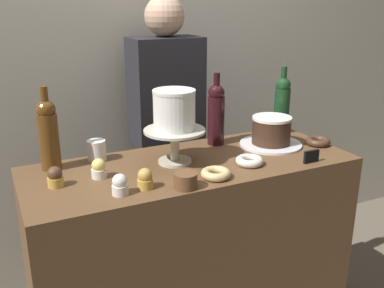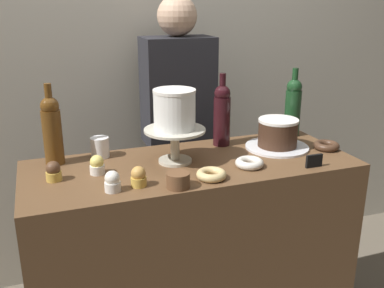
% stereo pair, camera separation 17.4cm
% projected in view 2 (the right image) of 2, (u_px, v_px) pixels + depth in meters
% --- Properties ---
extents(back_wall, '(6.00, 0.05, 2.60)m').
position_uv_depth(back_wall, '(141.00, 52.00, 2.40)').
color(back_wall, '#BCB7A8').
rests_on(back_wall, ground_plane).
extents(display_counter, '(1.33, 0.52, 0.95)m').
position_uv_depth(display_counter, '(192.00, 264.00, 1.91)').
color(display_counter, brown).
rests_on(display_counter, ground_plane).
extents(cake_stand_pedestal, '(0.25, 0.25, 0.14)m').
position_uv_depth(cake_stand_pedestal, '(175.00, 139.00, 1.74)').
color(cake_stand_pedestal, beige).
rests_on(cake_stand_pedestal, display_counter).
extents(white_layer_cake, '(0.17, 0.17, 0.16)m').
position_uv_depth(white_layer_cake, '(174.00, 109.00, 1.70)').
color(white_layer_cake, white).
rests_on(white_layer_cake, cake_stand_pedestal).
extents(silver_serving_platter, '(0.28, 0.28, 0.01)m').
position_uv_depth(silver_serving_platter, '(277.00, 147.00, 1.94)').
color(silver_serving_platter, white).
rests_on(silver_serving_platter, display_counter).
extents(chocolate_round_cake, '(0.17, 0.17, 0.12)m').
position_uv_depth(chocolate_round_cake, '(278.00, 133.00, 1.91)').
color(chocolate_round_cake, '#3D2619').
rests_on(chocolate_round_cake, silver_serving_platter).
extents(wine_bottle_dark_red, '(0.08, 0.08, 0.33)m').
position_uv_depth(wine_bottle_dark_red, '(222.00, 114.00, 1.94)').
color(wine_bottle_dark_red, black).
rests_on(wine_bottle_dark_red, display_counter).
extents(wine_bottle_amber, '(0.08, 0.08, 0.33)m').
position_uv_depth(wine_bottle_amber, '(52.00, 129.00, 1.71)').
color(wine_bottle_amber, '#5B3814').
rests_on(wine_bottle_amber, display_counter).
extents(wine_bottle_green, '(0.08, 0.08, 0.33)m').
position_uv_depth(wine_bottle_green, '(293.00, 106.00, 2.08)').
color(wine_bottle_green, '#193D1E').
rests_on(wine_bottle_green, display_counter).
extents(cupcake_caramel, '(0.06, 0.06, 0.07)m').
position_uv_depth(cupcake_caramel, '(139.00, 177.00, 1.53)').
color(cupcake_caramel, gold).
rests_on(cupcake_caramel, display_counter).
extents(cupcake_lemon, '(0.06, 0.06, 0.07)m').
position_uv_depth(cupcake_lemon, '(97.00, 165.00, 1.64)').
color(cupcake_lemon, white).
rests_on(cupcake_lemon, display_counter).
extents(cupcake_vanilla, '(0.06, 0.06, 0.07)m').
position_uv_depth(cupcake_vanilla, '(112.00, 182.00, 1.49)').
color(cupcake_vanilla, white).
rests_on(cupcake_vanilla, display_counter).
extents(cupcake_chocolate, '(0.06, 0.06, 0.07)m').
position_uv_depth(cupcake_chocolate, '(53.00, 172.00, 1.58)').
color(cupcake_chocolate, gold).
rests_on(cupcake_chocolate, display_counter).
extents(donut_glazed, '(0.11, 0.11, 0.03)m').
position_uv_depth(donut_glazed, '(211.00, 175.00, 1.60)').
color(donut_glazed, '#E0C17F').
rests_on(donut_glazed, display_counter).
extents(donut_sugar, '(0.11, 0.11, 0.03)m').
position_uv_depth(donut_sugar, '(249.00, 163.00, 1.72)').
color(donut_sugar, silver).
rests_on(donut_sugar, display_counter).
extents(donut_chocolate, '(0.11, 0.11, 0.03)m').
position_uv_depth(donut_chocolate, '(326.00, 146.00, 1.92)').
color(donut_chocolate, '#472D1E').
rests_on(donut_chocolate, display_counter).
extents(cookie_stack, '(0.08, 0.08, 0.06)m').
position_uv_depth(cookie_stack, '(178.00, 180.00, 1.52)').
color(cookie_stack, brown).
rests_on(cookie_stack, display_counter).
extents(price_sign_chalkboard, '(0.07, 0.01, 0.05)m').
position_uv_depth(price_sign_chalkboard, '(314.00, 161.00, 1.71)').
color(price_sign_chalkboard, black).
rests_on(price_sign_chalkboard, display_counter).
extents(coffee_cup_ceramic, '(0.08, 0.08, 0.09)m').
position_uv_depth(coffee_cup_ceramic, '(100.00, 147.00, 1.82)').
color(coffee_cup_ceramic, white).
rests_on(coffee_cup_ceramic, display_counter).
extents(barista_figure, '(0.36, 0.22, 1.60)m').
position_uv_depth(barista_figure, '(178.00, 143.00, 2.36)').
color(barista_figure, black).
rests_on(barista_figure, ground_plane).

